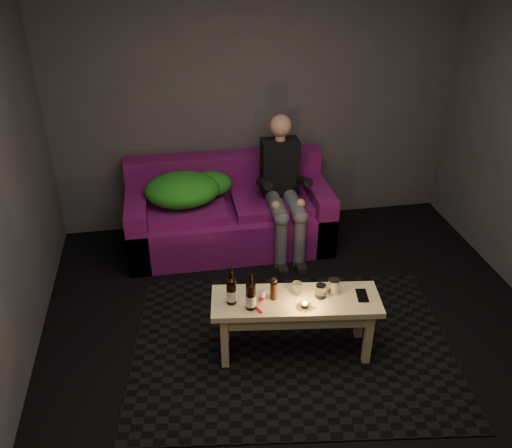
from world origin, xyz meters
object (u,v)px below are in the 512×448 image
Objects in this scene: coffee_table at (296,309)px; sofa at (229,215)px; beer_bottle_a at (231,290)px; beer_bottle_b at (251,296)px; steel_cup at (334,286)px; person at (283,184)px.

sofa is at bearing 99.47° from coffee_table.
beer_bottle_a is 0.15m from beer_bottle_b.
steel_cup is at bearing 6.38° from beer_bottle_b.
sofa is 1.65m from beer_bottle_a.
sofa reaches higher than beer_bottle_a.
beer_bottle_b is 2.57× the size of steel_cup.
steel_cup is (0.28, 0.02, 0.14)m from coffee_table.
person is 1.53m from coffee_table.
person is 1.47m from steel_cup.
sofa is 17.18× the size of steel_cup.
beer_bottle_b is at bearing -110.03° from person.
beer_bottle_a is 0.74m from steel_cup.
beer_bottle_b reaches higher than steel_cup.
sofa reaches higher than coffee_table.
person is (0.50, -0.16, 0.37)m from sofa.
sofa is 6.67× the size of beer_bottle_b.
beer_bottle_a reaches higher than coffee_table.
person reaches higher than sofa.
person reaches higher than coffee_table.
beer_bottle_a reaches higher than steel_cup.
beer_bottle_a is at bearing -115.15° from person.
sofa is 1.72m from beer_bottle_b.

